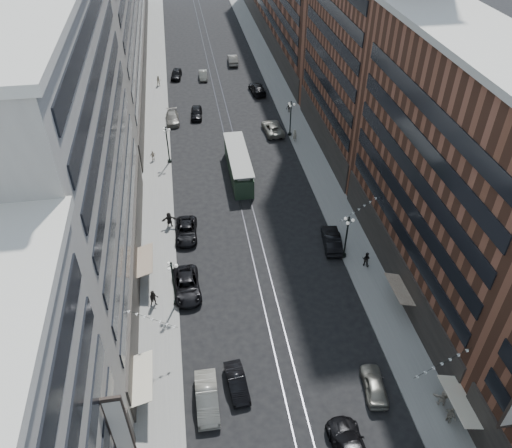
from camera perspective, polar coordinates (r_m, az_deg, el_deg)
ground at (r=76.57m, az=-2.96°, el=9.52°), size 220.00×220.00×0.00m
sidewalk_west at (r=85.21m, az=-11.31°, el=12.05°), size 4.00×180.00×0.15m
sidewalk_east at (r=86.95m, az=3.64°, el=13.28°), size 4.00×180.00×0.15m
rail_west at (r=85.35m, az=-4.26°, el=12.70°), size 0.12×180.00×0.02m
rail_east at (r=85.46m, az=-3.30°, el=12.77°), size 0.12×180.00×0.02m
building_west_mid at (r=47.00m, az=-20.54°, el=6.45°), size 8.00×36.00×28.00m
building_east_mid at (r=48.95m, az=21.62°, el=4.71°), size 8.00×30.00×24.00m
lamppost_sw_far at (r=48.61m, az=-9.40°, el=-6.55°), size 1.03×1.14×5.52m
lamppost_sw_mid at (r=70.43m, az=-10.09°, el=9.06°), size 1.03×1.14×5.52m
lamppost_se_far at (r=53.91m, az=10.31°, el=-1.33°), size 1.03×1.14×5.52m
lamppost_se_mid at (r=76.50m, az=3.97°, el=12.07°), size 1.03×1.14×5.52m
streetcar at (r=67.55m, az=-2.02°, el=6.75°), size 2.67×12.04×3.33m
car_1 at (r=43.08m, az=-5.62°, el=-19.16°), size 1.82×5.12×1.68m
car_2 at (r=51.32m, az=-7.90°, el=-7.00°), size 2.84×5.79×1.58m
car_4 at (r=44.77m, az=13.37°, el=-17.45°), size 2.30×4.53×1.48m
car_5 at (r=43.86m, az=-2.20°, el=-17.67°), size 1.88×4.38×1.40m
pedestrian_2 at (r=50.23m, az=-11.60°, el=-8.33°), size 0.97×0.60×1.89m
pedestrian_4 at (r=44.55m, az=21.33°, el=-19.71°), size 0.84×1.15×1.79m
car_7 at (r=57.94m, az=-7.97°, el=-0.80°), size 2.74×5.39×1.46m
car_8 at (r=82.48m, az=-9.53°, el=11.85°), size 2.11×5.01×1.44m
car_9 at (r=99.02m, az=-9.11°, el=16.58°), size 2.42×4.75×1.55m
car_10 at (r=56.64m, az=8.65°, el=-1.80°), size 2.45×5.34×1.70m
car_11 at (r=78.37m, az=1.92°, el=10.93°), size 2.99×5.86×1.59m
car_12 at (r=91.57m, az=0.14°, el=15.23°), size 2.76×5.89×1.66m
car_13 at (r=83.57m, az=-6.83°, el=12.51°), size 2.21×4.64×1.53m
car_14 at (r=104.65m, az=-2.67°, el=18.26°), size 2.01×5.23×1.70m
pedestrian_5 at (r=59.28m, az=-9.89°, el=0.49°), size 1.83×0.67×1.94m
pedestrian_6 at (r=72.35m, az=-11.69°, el=7.67°), size 0.96×0.66×1.49m
pedestrian_7 at (r=54.60m, az=12.47°, el=-3.93°), size 0.98×0.90×1.79m
pedestrian_8 at (r=75.88m, az=4.44°, el=10.09°), size 0.69×0.46×1.85m
pedestrian_9 at (r=84.46m, az=3.81°, el=13.13°), size 1.03×0.43×1.59m
car_extra_0 at (r=98.04m, az=-6.07°, el=16.56°), size 1.64×4.25×1.38m
pedestrian_extra_0 at (r=95.74m, az=-11.06°, el=15.77°), size 0.99×0.69×1.85m
pedestrian_extra_1 at (r=45.29m, az=20.60°, el=-18.09°), size 1.69×0.95×1.75m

